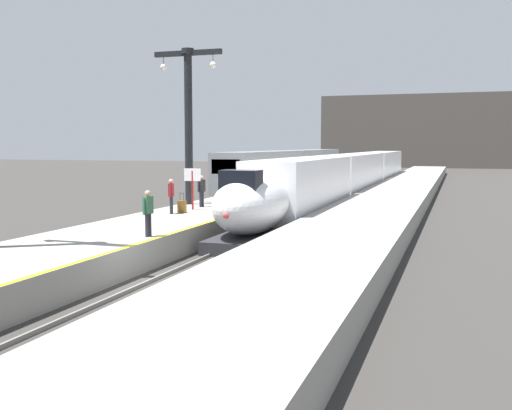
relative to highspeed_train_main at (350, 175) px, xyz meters
The scene contains 17 objects.
ground_plane 32.12m from the highspeed_train_main, 90.00° to the right, with size 260.00×260.00×0.00m, color #33302D.
platform_left 8.48m from the highspeed_train_main, 118.98° to the right, with size 4.80×110.00×1.05m, color gray.
platform_right 8.48m from the highspeed_train_main, 61.02° to the right, with size 4.80×110.00×1.05m, color gray.
platform_left_safety_stripe 7.58m from the highspeed_train_main, 103.61° to the right, with size 0.20×107.80×0.01m, color yellow.
rail_main_left 5.00m from the highspeed_train_main, 99.34° to the right, with size 0.08×110.00×0.12m, color slate.
rail_main_right 5.00m from the highspeed_train_main, 80.66° to the right, with size 0.08×110.00×0.12m, color slate.
rail_secondary_left 10.14m from the highspeed_train_main, 152.73° to the right, with size 0.08×110.00×0.12m, color slate.
rail_secondary_right 8.86m from the highspeed_train_main, 148.17° to the right, with size 0.08×110.00×0.12m, color slate.
highspeed_train_main is the anchor object (origin of this frame).
regional_train_adjacent 13.66m from the highspeed_train_main, 126.38° to the left, with size 2.85×36.60×3.80m.
station_column_mid 19.57m from the highspeed_train_main, 108.00° to the right, with size 4.00×0.68×8.59m.
passenger_near_edge 23.24m from the highspeed_train_main, 101.64° to the right, with size 0.31×0.55×1.69m.
passenger_mid_platform 19.91m from the highspeed_train_main, 103.37° to the right, with size 0.33×0.54×1.69m.
passenger_far_waiting 29.61m from the highspeed_train_main, 94.24° to the right, with size 0.26×0.57×1.69m.
rolling_suitcase 22.66m from the highspeed_train_main, 101.18° to the right, with size 0.40×0.22×0.98m.
departure_info_board 21.22m from the highspeed_train_main, 102.27° to the right, with size 0.90×0.10×2.12m.
terminus_back_wall 70.12m from the highspeed_train_main, 90.00° to the left, with size 36.00×2.00×14.00m, color #4C4742.
Camera 1 is at (8.44, -16.47, 4.37)m, focal length 41.84 mm.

